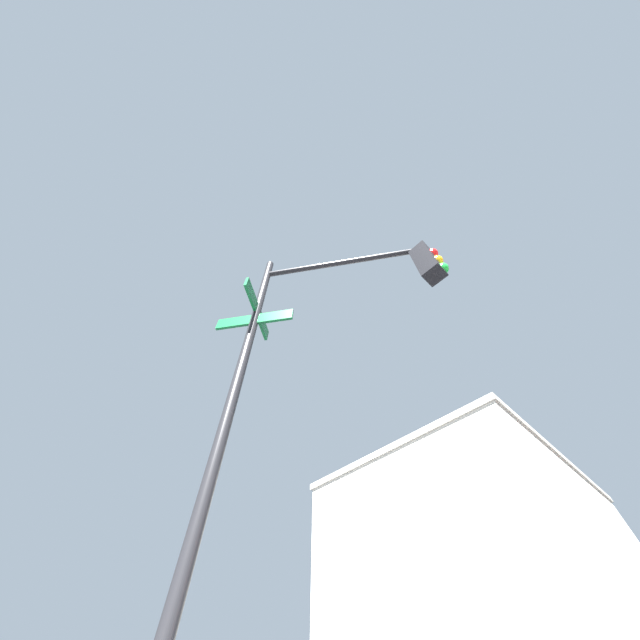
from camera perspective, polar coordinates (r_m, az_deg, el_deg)
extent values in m
cylinder|color=black|center=(3.30, -16.91, -16.62)|extent=(0.12, 0.12, 6.49)
cylinder|color=black|center=(5.25, 4.03, 10.68)|extent=(2.13, 1.64, 0.09)
cube|color=black|center=(5.01, 19.48, 10.11)|extent=(0.28, 0.28, 0.80)
sphere|color=red|center=(5.26, 20.35, 11.55)|extent=(0.18, 0.18, 0.18)
sphere|color=orange|center=(5.04, 21.15, 10.27)|extent=(0.18, 0.18, 0.18)
sphere|color=green|center=(4.84, 22.00, 8.89)|extent=(0.18, 0.18, 0.18)
cube|color=#0F5128|center=(4.36, -12.18, 0.08)|extent=(0.90, 0.69, 0.20)
cube|color=#0F5128|center=(4.53, -11.71, 1.77)|extent=(0.63, 0.82, 0.20)
cube|color=silver|center=(28.66, 31.05, -38.04)|extent=(14.95, 19.43, 11.98)
cube|color=#9D998E|center=(30.27, 25.65, -27.32)|extent=(15.25, 19.73, 0.40)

